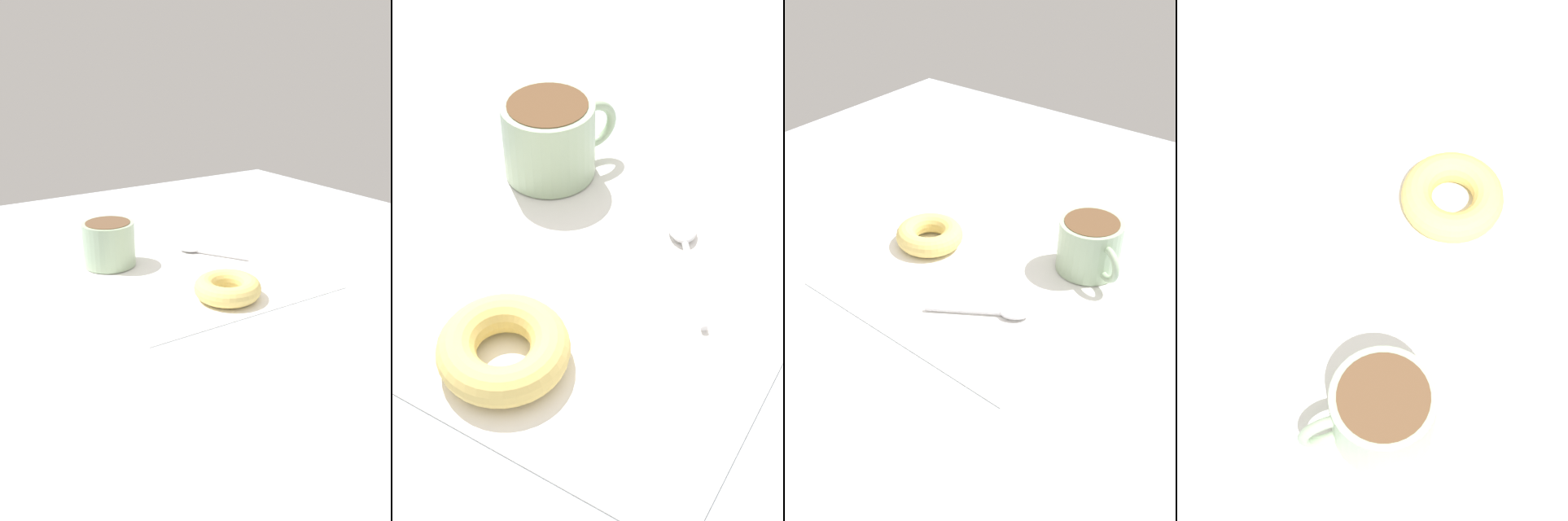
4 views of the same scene
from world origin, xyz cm
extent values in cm
cube|color=#B2BCC6|center=(0.00, 0.00, -1.00)|extent=(120.00, 120.00, 2.00)
cube|color=white|center=(0.89, 2.48, 0.15)|extent=(33.69, 33.69, 0.30)
cylinder|color=#9EB793|center=(11.47, 12.25, 3.85)|extent=(8.36, 8.36, 7.11)
cylinder|color=brown|center=(11.47, 12.25, 7.21)|extent=(7.16, 7.16, 0.60)
torus|color=#9EB793|center=(15.37, 9.85, 3.85)|extent=(4.63, 3.33, 4.88)
torus|color=#E5C66B|center=(-9.19, 3.72, 1.73)|extent=(9.51, 9.51, 2.87)
ellipsoid|color=silver|center=(9.52, -1.91, 0.75)|extent=(4.33, 3.95, 0.90)
cylinder|color=silver|center=(4.48, -5.09, 0.58)|extent=(8.70, 5.77, 0.56)
camera|label=1|loc=(-60.81, 43.36, 31.38)|focal=35.00mm
camera|label=2|loc=(-34.28, -16.76, 41.92)|focal=50.00mm
camera|label=3|loc=(39.10, -46.69, 46.07)|focal=40.00mm
camera|label=4|loc=(28.83, 25.48, 69.63)|focal=60.00mm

